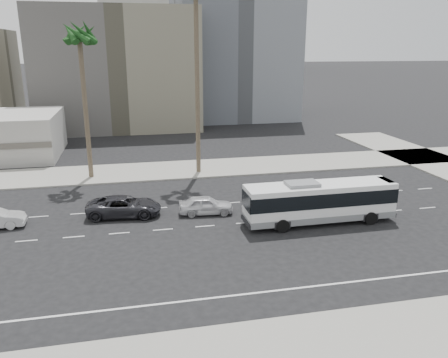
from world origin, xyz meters
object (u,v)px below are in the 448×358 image
object	(u,v)px
city_bus	(320,201)
car_b	(124,206)
car_a	(206,205)
palm_mid	(79,39)

from	to	relation	value
city_bus	car_b	bearing A→B (deg)	162.36
city_bus	car_b	world-z (taller)	city_bus
car_a	palm_mid	xyz separation A→B (m)	(-9.29, 11.96, 12.27)
car_a	car_b	bearing A→B (deg)	88.14
city_bus	car_a	size ratio (longest dim) A/B	2.66
city_bus	palm_mid	bearing A→B (deg)	137.46
car_a	palm_mid	world-z (taller)	palm_mid
palm_mid	city_bus	bearing A→B (deg)	-42.18
car_a	car_b	distance (m)	6.20
car_a	palm_mid	size ratio (longest dim) A/B	0.29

